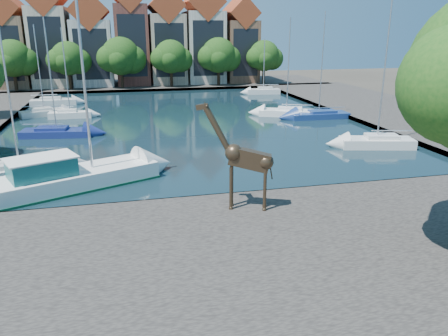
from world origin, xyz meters
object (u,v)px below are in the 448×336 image
Objects in this scene: giraffe_statue at (244,159)px; motorsailer at (68,175)px; sailboat_left_a at (20,168)px; sailboat_right_a at (377,140)px.

motorsailer is (-9.42, 6.39, -2.26)m from giraffe_statue.
sailboat_left_a is (-12.88, 9.71, -2.55)m from giraffe_statue.
motorsailer is at bearing -43.81° from sailboat_left_a.
giraffe_statue is 0.46× the size of sailboat_right_a.
giraffe_statue is 18.52m from sailboat_right_a.
giraffe_statue is at bearing -37.02° from sailboat_left_a.
sailboat_right_a reaches higher than sailboat_left_a.
sailboat_left_a is 27.59m from sailboat_right_a.
sailboat_left_a is at bearing 136.19° from motorsailer.
sailboat_right_a is at bearing 10.81° from motorsailer.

